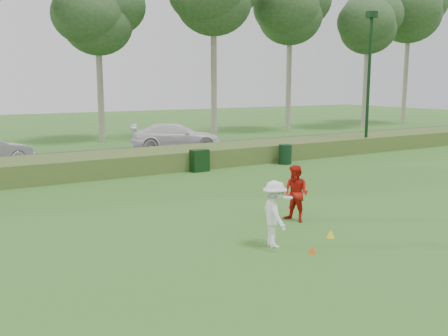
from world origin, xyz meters
TOP-DOWN VIEW (x-y plane):
  - ground at (0.00, 0.00)m, footprint 120.00×120.00m
  - reed_strip at (0.00, 12.00)m, footprint 80.00×3.00m
  - park_road at (0.00, 17.00)m, footprint 80.00×6.00m
  - lamp_post at (14.00, 11.00)m, footprint 0.70×0.70m
  - tree_4 at (2.00, 24.50)m, footprint 6.24×6.24m
  - tree_6 at (18.00, 23.80)m, footprint 7.02×7.02m
  - tree_7 at (26.00, 22.80)m, footprint 6.50×6.50m
  - tree_8 at (33.00, 24.20)m, footprint 8.06×8.06m
  - player_white at (-1.08, -0.39)m, footprint 0.98×1.23m
  - player_red at (0.87, 1.20)m, footprint 0.87×0.99m
  - cone_orange at (-0.59, -1.30)m, footprint 0.18×0.18m
  - cone_yellow at (0.67, -0.58)m, footprint 0.22×0.22m
  - utility_cabinet at (2.35, 10.28)m, footprint 0.85×0.56m
  - trash_bin at (7.15, 9.96)m, footprint 0.74×0.74m
  - car_right at (4.54, 17.54)m, footprint 5.97×4.10m

SIDE VIEW (x-z plane):
  - ground at x=0.00m, z-range 0.00..0.00m
  - park_road at x=0.00m, z-range 0.00..0.06m
  - cone_orange at x=-0.59m, z-range 0.00..0.20m
  - cone_yellow at x=0.67m, z-range 0.00..0.24m
  - reed_strip at x=0.00m, z-range 0.00..0.90m
  - trash_bin at x=7.15m, z-range 0.00..1.01m
  - utility_cabinet at x=2.35m, z-range 0.00..1.04m
  - player_white at x=-1.08m, z-range 0.00..1.72m
  - player_red at x=0.87m, z-range 0.00..1.72m
  - car_right at x=4.54m, z-range 0.06..1.66m
  - lamp_post at x=14.00m, z-range 1.51..9.68m
  - tree_4 at x=2.00m, z-range 2.84..14.34m
  - tree_7 at x=26.00m, z-range 3.09..15.59m
  - tree_6 at x=18.00m, z-range 3.35..16.85m
  - tree_8 at x=33.00m, z-range 3.73..18.73m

